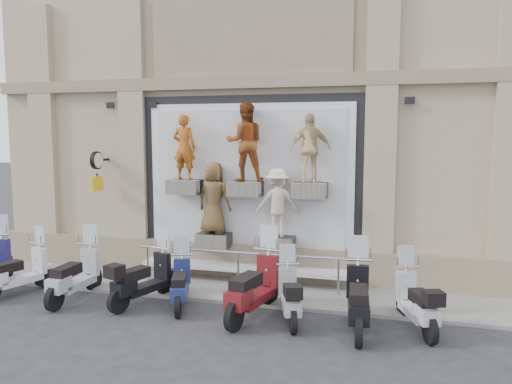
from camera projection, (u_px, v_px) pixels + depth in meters
ground at (208, 321)px, 9.67m from camera, size 90.00×90.00×0.00m
sidewalk at (240, 287)px, 11.68m from camera, size 16.00×2.20×0.08m
building at (284, 58)px, 15.70m from camera, size 14.00×8.60×12.00m
shop_vitrine at (249, 184)px, 12.01m from camera, size 5.60×0.96×4.30m
guard_rail at (238, 271)px, 11.54m from camera, size 5.06×0.10×0.93m
clock_sign_bracket at (97, 166)px, 12.72m from camera, size 0.10×0.80×1.02m
scooter_b at (17, 262)px, 11.20m from camera, size 1.04×1.92×1.50m
scooter_c at (74, 265)px, 10.84m from camera, size 0.57×1.94×1.57m
scooter_d at (143, 268)px, 10.59m from camera, size 1.13×1.99×1.55m
scooter_e at (180, 274)px, 10.42m from camera, size 1.03×1.79×1.40m
scooter_f at (254, 275)px, 9.79m from camera, size 1.05×2.22×1.73m
scooter_g at (290, 286)px, 9.62m from camera, size 0.98×1.79×1.40m
scooter_h at (358, 287)px, 9.15m from camera, size 0.76×2.08×1.65m
scooter_i at (417, 291)px, 9.19m from camera, size 1.08×1.88×1.47m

